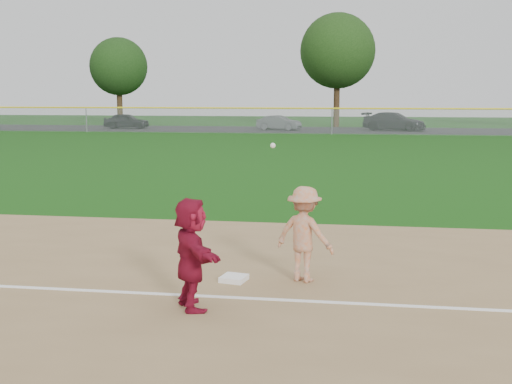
# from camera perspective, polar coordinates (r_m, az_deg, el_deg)

# --- Properties ---
(ground) EXTENTS (160.00, 160.00, 0.00)m
(ground) POSITION_cam_1_polar(r_m,az_deg,el_deg) (10.63, -1.24, -8.16)
(ground) COLOR #14480D
(ground) RESTS_ON ground
(foul_line) EXTENTS (60.00, 0.10, 0.01)m
(foul_line) POSITION_cam_1_polar(r_m,az_deg,el_deg) (9.87, -2.06, -9.35)
(foul_line) COLOR white
(foul_line) RESTS_ON infield_dirt
(parking_asphalt) EXTENTS (120.00, 10.00, 0.01)m
(parking_asphalt) POSITION_cam_1_polar(r_m,az_deg,el_deg) (56.13, 6.97, 5.49)
(parking_asphalt) COLOR black
(parking_asphalt) RESTS_ON ground
(first_base) EXTENTS (0.47, 0.47, 0.09)m
(first_base) POSITION_cam_1_polar(r_m,az_deg,el_deg) (10.71, -1.97, -7.68)
(first_base) COLOR white
(first_base) RESTS_ON infield_dirt
(base_runner) EXTENTS (1.13, 1.55, 1.62)m
(base_runner) POSITION_cam_1_polar(r_m,az_deg,el_deg) (9.24, -5.79, -5.46)
(base_runner) COLOR maroon
(base_runner) RESTS_ON infield_dirt
(car_left) EXTENTS (4.06, 1.72, 1.37)m
(car_left) POSITION_cam_1_polar(r_m,az_deg,el_deg) (59.31, -11.42, 6.22)
(car_left) COLOR black
(car_left) RESTS_ON parking_asphalt
(car_mid) EXTENTS (4.01, 2.22, 1.25)m
(car_mid) POSITION_cam_1_polar(r_m,az_deg,el_deg) (55.65, 2.06, 6.17)
(car_mid) COLOR #525559
(car_mid) RESTS_ON parking_asphalt
(car_right) EXTENTS (5.75, 3.88, 1.55)m
(car_right) POSITION_cam_1_polar(r_m,az_deg,el_deg) (56.07, 12.19, 6.15)
(car_right) COLOR black
(car_right) RESTS_ON parking_asphalt
(first_base_play) EXTENTS (1.17, 0.93, 2.30)m
(first_base_play) POSITION_cam_1_polar(r_m,az_deg,el_deg) (10.57, 4.32, -3.75)
(first_base_play) COLOR #A9A9AC
(first_base_play) RESTS_ON infield_dirt
(outfield_fence) EXTENTS (110.00, 0.12, 110.00)m
(outfield_fence) POSITION_cam_1_polar(r_m,az_deg,el_deg) (50.06, 6.78, 7.35)
(outfield_fence) COLOR #999EA0
(outfield_fence) RESTS_ON ground
(tree_1) EXTENTS (5.80, 5.80, 8.75)m
(tree_1) POSITION_cam_1_polar(r_m,az_deg,el_deg) (67.41, -12.12, 10.84)
(tree_1) COLOR #342312
(tree_1) RESTS_ON ground
(tree_2) EXTENTS (7.00, 7.00, 10.58)m
(tree_2) POSITION_cam_1_polar(r_m,az_deg,el_deg) (61.67, 7.26, 12.33)
(tree_2) COLOR #352413
(tree_2) RESTS_ON ground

